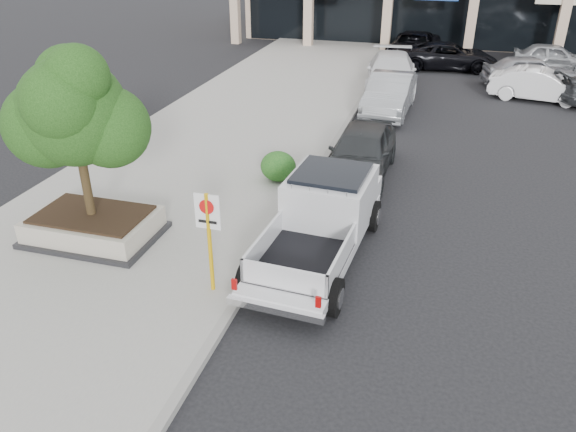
# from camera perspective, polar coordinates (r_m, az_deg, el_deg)

# --- Properties ---
(ground) EXTENTS (120.00, 120.00, 0.00)m
(ground) POSITION_cam_1_polar(r_m,az_deg,el_deg) (12.16, 2.48, -9.01)
(ground) COLOR black
(ground) RESTS_ON ground
(sidewalk) EXTENTS (8.00, 52.00, 0.15)m
(sidewalk) POSITION_cam_1_polar(r_m,az_deg,el_deg) (18.74, -9.54, 4.74)
(sidewalk) COLOR gray
(sidewalk) RESTS_ON ground
(curb) EXTENTS (0.20, 52.00, 0.15)m
(curb) POSITION_cam_1_polar(r_m,az_deg,el_deg) (17.49, 2.29, 3.41)
(curb) COLOR gray
(curb) RESTS_ON ground
(planter) EXTENTS (3.20, 2.20, 0.68)m
(planter) POSITION_cam_1_polar(r_m,az_deg,el_deg) (14.97, -19.13, -0.93)
(planter) COLOR black
(planter) RESTS_ON sidewalk
(planter_tree) EXTENTS (2.90, 2.55, 4.00)m
(planter_tree) POSITION_cam_1_polar(r_m,az_deg,el_deg) (13.93, -20.19, 9.97)
(planter_tree) COLOR black
(planter_tree) RESTS_ON planter
(no_parking_sign) EXTENTS (0.55, 0.09, 2.30)m
(no_parking_sign) POSITION_cam_1_polar(r_m,az_deg,el_deg) (11.69, -8.06, -1.38)
(no_parking_sign) COLOR #DCA70B
(no_parking_sign) RESTS_ON sidewalk
(hedge) EXTENTS (1.10, 0.99, 0.93)m
(hedge) POSITION_cam_1_polar(r_m,az_deg,el_deg) (17.28, -1.00, 5.07)
(hedge) COLOR #134517
(hedge) RESTS_ON sidewalk
(pickup_truck) EXTENTS (2.56, 6.05, 1.86)m
(pickup_truck) POSITION_cam_1_polar(r_m,az_deg,el_deg) (13.26, 3.03, -0.87)
(pickup_truck) COLOR silver
(pickup_truck) RESTS_ON ground
(curb_car_a) EXTENTS (1.93, 4.72, 1.60)m
(curb_car_a) POSITION_cam_1_polar(r_m,az_deg,el_deg) (18.08, 7.45, 6.51)
(curb_car_a) COLOR #292C2E
(curb_car_a) RESTS_ON ground
(curb_car_b) EXTENTS (1.90, 4.98, 1.62)m
(curb_car_b) POSITION_cam_1_polar(r_m,az_deg,el_deg) (24.70, 10.29, 12.10)
(curb_car_b) COLOR #9C9FA3
(curb_car_b) RESTS_ON ground
(curb_car_c) EXTENTS (2.93, 5.94, 1.66)m
(curb_car_c) POSITION_cam_1_polar(r_m,az_deg,el_deg) (28.44, 10.42, 14.17)
(curb_car_c) COLOR silver
(curb_car_c) RESTS_ON ground
(curb_car_d) EXTENTS (2.99, 5.88, 1.59)m
(curb_car_d) POSITION_cam_1_polar(r_m,az_deg,el_deg) (35.08, 12.60, 16.43)
(curb_car_d) COLOR black
(curb_car_d) RESTS_ON ground
(lot_car_a) EXTENTS (4.81, 2.84, 1.53)m
(lot_car_a) POSITION_cam_1_polar(r_m,az_deg,el_deg) (30.88, 23.36, 13.36)
(lot_car_a) COLOR #9C9DA3
(lot_car_a) RESTS_ON ground
(lot_car_b) EXTENTS (4.56, 2.25, 1.44)m
(lot_car_b) POSITION_cam_1_polar(r_m,az_deg,el_deg) (28.52, 24.21, 12.05)
(lot_car_b) COLOR white
(lot_car_b) RESTS_ON ground
(lot_car_d) EXTENTS (5.41, 2.92, 1.44)m
(lot_car_d) POSITION_cam_1_polar(r_m,az_deg,el_deg) (33.37, 16.04, 15.35)
(lot_car_d) COLOR black
(lot_car_d) RESTS_ON ground
(lot_car_e) EXTENTS (4.27, 1.81, 1.44)m
(lot_car_e) POSITION_cam_1_polar(r_m,az_deg,el_deg) (35.13, 25.32, 14.41)
(lot_car_e) COLOR #9EA1A6
(lot_car_e) RESTS_ON ground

